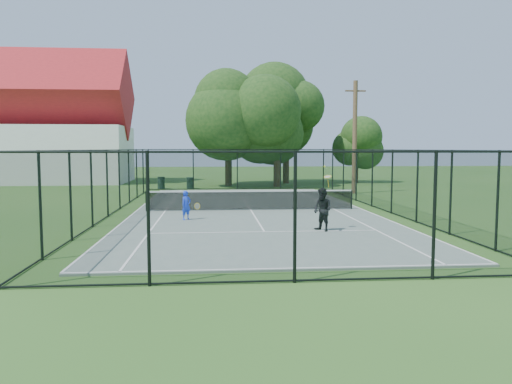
{
  "coord_description": "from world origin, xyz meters",
  "views": [
    {
      "loc": [
        -1.84,
        -23.99,
        3.04
      ],
      "look_at": [
        -0.01,
        -3.0,
        1.2
      ],
      "focal_mm": 35.0,
      "sensor_mm": 36.0,
      "label": 1
    }
  ],
  "objects": [
    {
      "name": "player_blue",
      "position": [
        -2.94,
        -3.06,
        0.67
      ],
      "size": [
        0.85,
        0.51,
        1.22
      ],
      "color": "#1D41F7",
      "rests_on": "tennis_court"
    },
    {
      "name": "trash_bin_left",
      "position": [
        -5.72,
        14.1,
        0.46
      ],
      "size": [
        0.58,
        0.58,
        0.91
      ],
      "color": "black",
      "rests_on": "ground"
    },
    {
      "name": "tree_near_mid",
      "position": [
        3.27,
        15.32,
        4.62
      ],
      "size": [
        5.74,
        5.74,
        7.5
      ],
      "color": "#332114",
      "rests_on": "ground"
    },
    {
      "name": "tree_near_left",
      "position": [
        -0.53,
        16.93,
        5.26
      ],
      "size": [
        6.56,
        6.56,
        8.55
      ],
      "color": "#332114",
      "rests_on": "ground"
    },
    {
      "name": "utility_pole",
      "position": [
        7.71,
        9.0,
        3.84
      ],
      "size": [
        1.4,
        0.3,
        7.55
      ],
      "color": "#4C3823",
      "rests_on": "ground"
    },
    {
      "name": "tree_near_right",
      "position": [
        4.58,
        19.27,
        5.59
      ],
      "size": [
        6.37,
        6.37,
        8.79
      ],
      "color": "#332114",
      "rests_on": "ground"
    },
    {
      "name": "trash_bin_right",
      "position": [
        -3.53,
        13.95,
        0.44
      ],
      "size": [
        0.58,
        0.58,
        0.86
      ],
      "color": "black",
      "rests_on": "ground"
    },
    {
      "name": "building",
      "position": [
        -17.0,
        22.0,
        4.93
      ],
      "size": [
        15.3,
        8.15,
        11.87
      ],
      "color": "silver",
      "rests_on": "ground"
    },
    {
      "name": "tree_far_right",
      "position": [
        11.03,
        20.11,
        3.11
      ],
      "size": [
        3.81,
        3.81,
        5.04
      ],
      "color": "#332114",
      "rests_on": "ground"
    },
    {
      "name": "ground",
      "position": [
        0.0,
        0.0,
        0.0
      ],
      "size": [
        120.0,
        120.0,
        0.0
      ],
      "primitive_type": "plane",
      "color": "#2B531C"
    },
    {
      "name": "tennis_court",
      "position": [
        0.0,
        0.0,
        0.03
      ],
      "size": [
        11.0,
        24.0,
        0.06
      ],
      "primitive_type": "cube",
      "color": "slate",
      "rests_on": "ground"
    },
    {
      "name": "fence",
      "position": [
        0.0,
        0.0,
        1.5
      ],
      "size": [
        13.1,
        26.1,
        3.0
      ],
      "color": "black",
      "rests_on": "ground"
    },
    {
      "name": "player_black",
      "position": [
        2.12,
        -6.39,
        0.84
      ],
      "size": [
        0.91,
        1.18,
        2.35
      ],
      "color": "black",
      "rests_on": "tennis_court"
    },
    {
      "name": "tennis_net",
      "position": [
        0.0,
        0.0,
        0.58
      ],
      "size": [
        10.08,
        0.08,
        0.95
      ],
      "color": "black",
      "rests_on": "tennis_court"
    }
  ]
}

